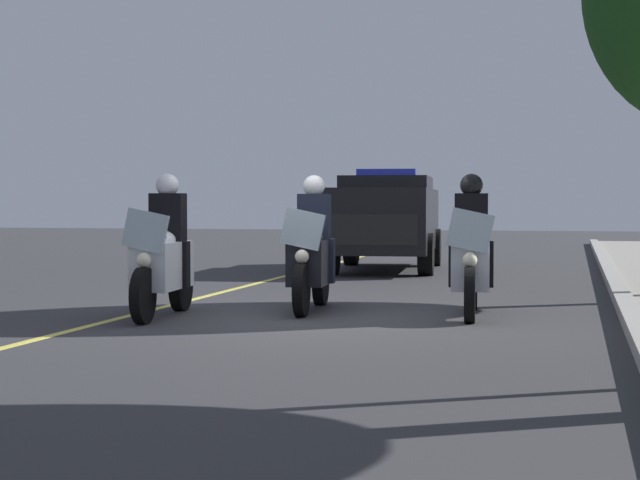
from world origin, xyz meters
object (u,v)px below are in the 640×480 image
Objects in this scene: police_suv at (386,217)px; police_motorcycle_trailing at (471,258)px; police_motorcycle_lead_right at (312,255)px; police_motorcycle_lead_left at (163,259)px.

police_motorcycle_trailing is at bearing 16.59° from police_suv.
police_motorcycle_lead_right and police_motorcycle_trailing have the same top height.
police_motorcycle_trailing is 8.78m from police_suv.
police_motorcycle_lead_left is 1.00× the size of police_motorcycle_lead_right.
police_motorcycle_trailing is (0.20, 2.02, 0.00)m from police_motorcycle_lead_right.
police_motorcycle_lead_left is 9.43m from police_suv.
police_suv reaches higher than police_motorcycle_trailing.
police_suv reaches higher than police_motorcycle_lead_right.
police_motorcycle_lead_right is at bearing 3.36° from police_suv.
police_suv is at bearing 173.55° from police_motorcycle_lead_left.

